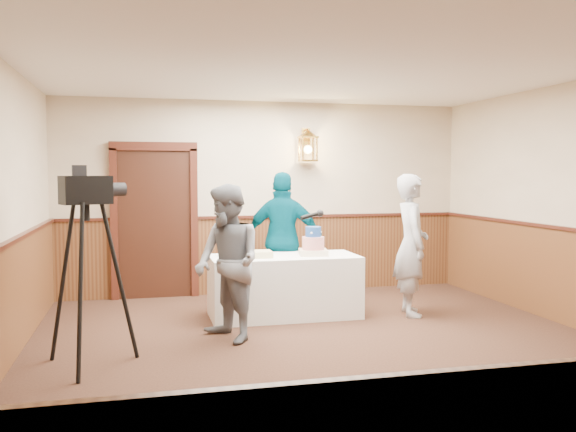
# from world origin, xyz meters

# --- Properties ---
(ground) EXTENTS (7.00, 7.00, 0.00)m
(ground) POSITION_xyz_m (0.00, 0.00, 0.00)
(ground) COLOR #311B13
(ground) RESTS_ON ground
(room_shell) EXTENTS (6.02, 7.02, 2.81)m
(room_shell) POSITION_xyz_m (-0.05, 0.45, 1.52)
(room_shell) COLOR tan
(room_shell) RESTS_ON ground
(display_table) EXTENTS (1.80, 0.80, 0.75)m
(display_table) POSITION_xyz_m (-0.09, 1.90, 0.38)
(display_table) COLOR white
(display_table) RESTS_ON ground
(tiered_cake) EXTENTS (0.39, 0.39, 0.35)m
(tiered_cake) POSITION_xyz_m (0.27, 1.88, 0.89)
(tiered_cake) COLOR beige
(tiered_cake) RESTS_ON display_table
(sheet_cake_yellow) EXTENTS (0.38, 0.30, 0.08)m
(sheet_cake_yellow) POSITION_xyz_m (-0.45, 1.84, 0.79)
(sheet_cake_yellow) COLOR #EEED8E
(sheet_cake_yellow) RESTS_ON display_table
(sheet_cake_green) EXTENTS (0.35, 0.29, 0.07)m
(sheet_cake_green) POSITION_xyz_m (-0.70, 2.00, 0.79)
(sheet_cake_green) COLOR #8CC188
(sheet_cake_green) RESTS_ON display_table
(interviewer) EXTENTS (1.57, 0.98, 1.65)m
(interviewer) POSITION_xyz_m (-0.92, 0.97, 0.82)
(interviewer) COLOR slate
(interviewer) RESTS_ON ground
(baker) EXTENTS (0.54, 0.71, 1.75)m
(baker) POSITION_xyz_m (1.45, 1.61, 0.87)
(baker) COLOR #9E9EA3
(baker) RESTS_ON ground
(assistant_p) EXTENTS (1.13, 0.77, 1.78)m
(assistant_p) POSITION_xyz_m (0.03, 2.45, 0.89)
(assistant_p) COLOR #004050
(assistant_p) RESTS_ON ground
(tv_camera_rig) EXTENTS (0.67, 0.63, 1.73)m
(tv_camera_rig) POSITION_xyz_m (-2.26, 0.42, 0.78)
(tv_camera_rig) COLOR black
(tv_camera_rig) RESTS_ON ground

